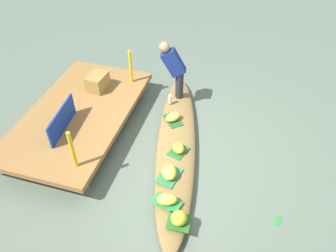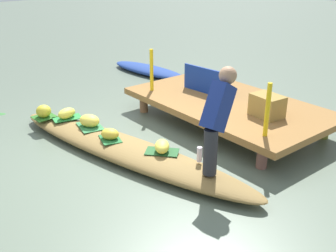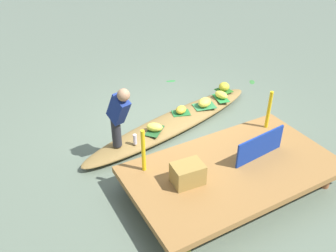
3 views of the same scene
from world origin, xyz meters
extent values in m
plane|color=#5A6958|center=(0.00, 0.00, 0.00)|extent=(40.00, 40.00, 0.00)
cube|color=olive|center=(0.07, 1.91, 0.34)|extent=(3.20, 1.80, 0.10)
cylinder|color=#916344|center=(-1.21, 1.19, 0.14)|extent=(0.14, 0.14, 0.29)
cylinder|color=brown|center=(1.35, 1.19, 0.14)|extent=(0.14, 0.14, 0.29)
cylinder|color=brown|center=(-1.21, 2.63, 0.14)|extent=(0.14, 0.14, 0.29)
cylinder|color=olive|center=(1.35, 2.63, 0.14)|extent=(0.14, 0.14, 0.29)
ellipsoid|color=olive|center=(0.00, 0.00, 0.11)|extent=(4.20, 1.60, 0.21)
cube|color=#307944|center=(-0.77, -0.09, 0.22)|extent=(0.49, 0.39, 0.01)
ellipsoid|color=#EAD249|center=(-0.77, -0.09, 0.30)|extent=(0.38, 0.34, 0.18)
cube|color=#27823B|center=(-1.27, -0.21, 0.22)|extent=(0.32, 0.46, 0.01)
ellipsoid|color=#F3E24A|center=(-1.27, -0.21, 0.29)|extent=(0.25, 0.34, 0.16)
cube|color=#225428|center=(0.54, 0.21, 0.22)|extent=(0.47, 0.46, 0.01)
ellipsoid|color=#F6E34E|center=(0.54, 0.21, 0.29)|extent=(0.35, 0.33, 0.15)
cube|color=#286520|center=(-1.54, -0.46, 0.22)|extent=(0.31, 0.34, 0.01)
ellipsoid|color=gold|center=(-1.54, -0.46, 0.31)|extent=(0.32, 0.31, 0.19)
cube|color=#216830|center=(-0.21, -0.09, 0.22)|extent=(0.40, 0.34, 0.01)
ellipsoid|color=gold|center=(-0.21, -0.09, 0.29)|extent=(0.31, 0.30, 0.15)
cylinder|color=#28282D|center=(1.30, 0.30, 0.49)|extent=(0.16, 0.16, 0.55)
cube|color=navy|center=(1.27, 0.42, 0.99)|extent=(0.29, 0.52, 0.59)
sphere|color=#9E7556|center=(1.24, 0.59, 1.31)|extent=(0.20, 0.20, 0.20)
cylinder|color=silver|center=(1.02, 0.41, 0.31)|extent=(0.07, 0.07, 0.19)
cube|color=navy|center=(-0.43, 1.91, 0.60)|extent=(0.96, 0.12, 0.42)
cylinder|color=yellow|center=(-1.13, 1.31, 0.74)|extent=(0.06, 0.06, 0.70)
cylinder|color=yellow|center=(1.27, 1.31, 0.74)|extent=(0.06, 0.06, 0.70)
cube|color=olive|center=(0.86, 1.86, 0.54)|extent=(0.47, 0.36, 0.31)
ellipsoid|color=#347233|center=(-2.67, -0.81, 0.00)|extent=(0.25, 0.27, 0.01)
ellipsoid|color=#2D7D37|center=(-0.97, -1.82, 0.00)|extent=(0.26, 0.17, 0.01)
camera|label=1|loc=(-4.11, -1.06, 4.39)|focal=36.39mm
camera|label=2|loc=(4.15, -2.63, 2.54)|focal=43.37mm
camera|label=3|loc=(3.01, 5.13, 3.86)|focal=38.52mm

